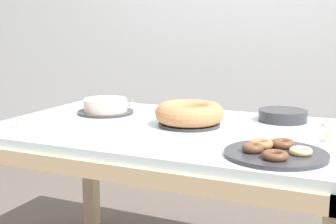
{
  "coord_description": "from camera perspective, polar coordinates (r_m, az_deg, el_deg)",
  "views": [
    {
      "loc": [
        0.76,
        -1.73,
        1.14
      ],
      "look_at": [
        -0.02,
        0.0,
        0.78
      ],
      "focal_mm": 50.0,
      "sensor_mm": 36.0,
      "label": 1
    }
  ],
  "objects": [
    {
      "name": "tealight_left_edge",
      "position": [
        1.79,
        18.79,
        -3.12
      ],
      "size": [
        0.04,
        0.04,
        0.04
      ],
      "color": "silver",
      "rests_on": "dining_table"
    },
    {
      "name": "tealight_centre",
      "position": [
        2.42,
        -4.36,
        0.97
      ],
      "size": [
        0.04,
        0.04,
        0.04
      ],
      "color": "silver",
      "rests_on": "dining_table"
    },
    {
      "name": "tealight_near_cakes",
      "position": [
        2.02,
        -17.89,
        -1.52
      ],
      "size": [
        0.04,
        0.04,
        0.04
      ],
      "color": "silver",
      "rests_on": "dining_table"
    },
    {
      "name": "cake_golden_bundt",
      "position": [
        1.95,
        2.61,
        -0.26
      ],
      "size": [
        0.29,
        0.29,
        0.1
      ],
      "color": "#333338",
      "rests_on": "dining_table"
    },
    {
      "name": "dining_table",
      "position": [
        1.96,
        0.56,
        -4.37
      ],
      "size": [
        1.5,
        0.93,
        0.72
      ],
      "color": "silver",
      "rests_on": "ground"
    },
    {
      "name": "tealight_near_front",
      "position": [
        2.05,
        18.81,
        -1.39
      ],
      "size": [
        0.04,
        0.04,
        0.04
      ],
      "color": "silver",
      "rests_on": "dining_table"
    },
    {
      "name": "cake_chocolate_round",
      "position": [
        2.24,
        -7.63,
        0.66
      ],
      "size": [
        0.27,
        0.27,
        0.07
      ],
      "color": "#333338",
      "rests_on": "dining_table"
    },
    {
      "name": "pastry_platter",
      "position": [
        1.55,
        12.9,
        -4.76
      ],
      "size": [
        0.33,
        0.33,
        0.04
      ],
      "color": "#333338",
      "rests_on": "dining_table"
    },
    {
      "name": "plate_stack",
      "position": [
        2.1,
        13.81,
        -0.42
      ],
      "size": [
        0.21,
        0.21,
        0.05
      ],
      "color": "#333338",
      "rests_on": "dining_table"
    },
    {
      "name": "wall_back",
      "position": [
        3.31,
        11.35,
        13.24
      ],
      "size": [
        8.0,
        0.1,
        2.6
      ],
      "primitive_type": "cube",
      "color": "silver",
      "rests_on": "ground"
    },
    {
      "name": "tealight_right_edge",
      "position": [
        2.16,
        1.61,
        -0.2
      ],
      "size": [
        0.04,
        0.04,
        0.04
      ],
      "color": "silver",
      "rests_on": "dining_table"
    }
  ]
}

